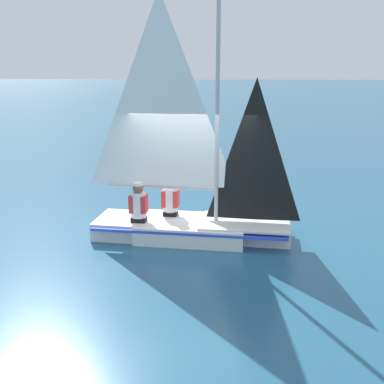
# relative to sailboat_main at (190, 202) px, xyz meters

# --- Properties ---
(ground_plane) EXTENTS (260.00, 260.00, 0.00)m
(ground_plane) POSITION_rel_sailboat_main_xyz_m (0.00, 0.04, -0.76)
(ground_plane) COLOR #235675
(sailboat_main) EXTENTS (1.52, 4.04, 4.88)m
(sailboat_main) POSITION_rel_sailboat_main_xyz_m (0.00, 0.00, 0.00)
(sailboat_main) COLOR white
(sailboat_main) RESTS_ON ground_plane
(sailor_helm) EXTENTS (0.31, 0.35, 1.16)m
(sailor_helm) POSITION_rel_sailboat_main_xyz_m (-0.31, -0.44, -0.12)
(sailor_helm) COLOR black
(sailor_helm) RESTS_ON ground_plane
(sailor_crew) EXTENTS (0.31, 0.35, 1.16)m
(sailor_crew) POSITION_rel_sailboat_main_xyz_m (0.17, -1.01, -0.12)
(sailor_crew) COLOR black
(sailor_crew) RESTS_ON ground_plane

